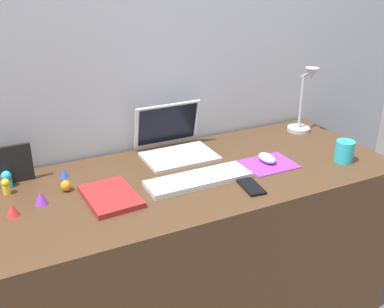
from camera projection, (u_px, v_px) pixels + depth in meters
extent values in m
cube|color=#B2B7C1|center=(154.00, 143.00, 2.07)|extent=(2.88, 0.05, 1.48)
cube|color=#4C331E|center=(189.00, 253.00, 1.92)|extent=(1.68, 0.67, 0.74)
cube|color=silver|center=(180.00, 157.00, 1.91)|extent=(0.30, 0.21, 0.01)
cube|color=silver|center=(167.00, 124.00, 1.97)|extent=(0.30, 0.06, 0.20)
cube|color=black|center=(168.00, 124.00, 1.97)|extent=(0.27, 0.04, 0.17)
cube|color=silver|center=(198.00, 179.00, 1.71)|extent=(0.41, 0.13, 0.02)
cube|color=purple|center=(269.00, 164.00, 1.86)|extent=(0.21, 0.17, 0.00)
ellipsoid|color=silver|center=(267.00, 158.00, 1.87)|extent=(0.06, 0.10, 0.03)
cube|color=black|center=(251.00, 187.00, 1.67)|extent=(0.08, 0.13, 0.01)
cylinder|color=#B7B7BC|center=(298.00, 129.00, 2.21)|extent=(0.11, 0.11, 0.02)
cylinder|color=#B7B7BC|center=(301.00, 102.00, 2.15)|extent=(0.01, 0.01, 0.26)
cylinder|color=#B7B7BC|center=(308.00, 74.00, 2.07)|extent=(0.01, 0.09, 0.06)
cone|color=#B7B7BC|center=(312.00, 73.00, 2.05)|extent=(0.06, 0.06, 0.05)
cube|color=maroon|center=(111.00, 196.00, 1.59)|extent=(0.18, 0.25, 0.02)
cube|color=black|center=(16.00, 164.00, 1.69)|extent=(0.12, 0.02, 0.15)
cylinder|color=#28B7CC|center=(344.00, 151.00, 1.87)|extent=(0.08, 0.08, 0.09)
cylinder|color=yellow|center=(7.00, 190.00, 1.62)|extent=(0.03, 0.03, 0.03)
sphere|color=yellow|center=(5.00, 183.00, 1.61)|extent=(0.03, 0.03, 0.03)
cone|color=red|center=(13.00, 209.00, 1.49)|extent=(0.04, 0.04, 0.05)
ellipsoid|color=orange|center=(66.00, 186.00, 1.64)|extent=(0.04, 0.04, 0.04)
cone|color=purple|center=(41.00, 198.00, 1.55)|extent=(0.04, 0.04, 0.05)
cylinder|color=#28B7CC|center=(8.00, 183.00, 1.67)|extent=(0.04, 0.04, 0.03)
sphere|color=#28B7CC|center=(6.00, 176.00, 1.66)|extent=(0.04, 0.04, 0.04)
cone|color=blue|center=(64.00, 173.00, 1.75)|extent=(0.03, 0.03, 0.04)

